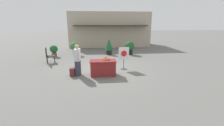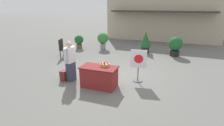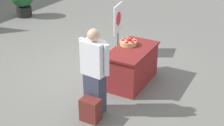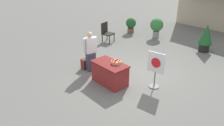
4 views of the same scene
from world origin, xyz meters
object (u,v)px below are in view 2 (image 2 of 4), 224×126
object	(u,v)px
display_table	(99,77)
poster_board	(138,64)
potted_plant_far_right	(175,45)
potted_plant_near_right	(145,41)
patio_chair	(63,47)
backpack	(64,75)
potted_plant_far_left	(79,41)
apple_basket	(105,64)
potted_plant_near_left	(103,39)
person_visitor	(70,61)

from	to	relation	value
display_table	poster_board	bearing A→B (deg)	37.96
potted_plant_far_right	potted_plant_near_right	xyz separation A→B (m)	(-1.80, 0.14, 0.10)
display_table	patio_chair	world-z (taller)	patio_chair
potted_plant_far_right	potted_plant_near_right	bearing A→B (deg)	175.64
display_table	backpack	bearing A→B (deg)	178.30
potted_plant_near_right	patio_chair	bearing A→B (deg)	-148.66
poster_board	potted_plant_far_left	size ratio (longest dim) A/B	1.39
apple_basket	patio_chair	xyz separation A→B (m)	(-3.73, 2.73, -0.27)
potted_plant_far_left	potted_plant_near_right	size ratio (longest dim) A/B	0.69
poster_board	patio_chair	xyz separation A→B (m)	(-4.82, 1.91, -0.14)
patio_chair	potted_plant_far_right	size ratio (longest dim) A/B	0.92
patio_chair	potted_plant_near_left	world-z (taller)	potted_plant_near_left
patio_chair	potted_plant_far_right	xyz separation A→B (m)	(6.11, 2.48, 0.08)
display_table	potted_plant_near_right	size ratio (longest dim) A/B	0.99
backpack	potted_plant_far_left	size ratio (longest dim) A/B	0.45
potted_plant_near_right	potted_plant_far_right	bearing A→B (deg)	-4.36
backpack	person_visitor	bearing A→B (deg)	14.78
display_table	potted_plant_far_left	size ratio (longest dim) A/B	1.44
potted_plant_far_left	poster_board	bearing A→B (deg)	-38.89
apple_basket	backpack	xyz separation A→B (m)	(-1.73, -0.11, -0.64)
person_visitor	patio_chair	size ratio (longest dim) A/B	1.52
backpack	potted_plant_near_right	bearing A→B (deg)	67.17
potted_plant_far_right	potted_plant_near_left	bearing A→B (deg)	178.88
display_table	potted_plant_far_right	xyz separation A→B (m)	(2.53, 5.37, 0.26)
display_table	poster_board	world-z (taller)	poster_board
backpack	patio_chair	world-z (taller)	patio_chair
poster_board	potted_plant_far_left	world-z (taller)	poster_board
poster_board	potted_plant_far_right	world-z (taller)	poster_board
person_visitor	potted_plant_near_right	size ratio (longest dim) A/B	1.18
patio_chair	poster_board	bearing A→B (deg)	-37.20
display_table	potted_plant_far_right	world-z (taller)	potted_plant_far_right
potted_plant_far_right	display_table	bearing A→B (deg)	-115.25
potted_plant_far_left	potted_plant_far_right	bearing A→B (deg)	2.70
potted_plant_far_right	patio_chair	bearing A→B (deg)	-157.87
backpack	potted_plant_near_right	world-z (taller)	potted_plant_near_right
person_visitor	potted_plant_far_left	distance (m)	5.57
potted_plant_far_left	potted_plant_far_right	size ratio (longest dim) A/B	0.81
patio_chair	potted_plant_far_right	distance (m)	6.59
apple_basket	potted_plant_far_left	xyz separation A→B (m)	(-3.99, 4.91, -0.31)
poster_board	potted_plant_near_right	size ratio (longest dim) A/B	0.96
potted_plant_near_right	display_table	bearing A→B (deg)	-97.55
display_table	potted_plant_far_right	size ratio (longest dim) A/B	1.17
backpack	patio_chair	distance (m)	3.50
display_table	backpack	xyz separation A→B (m)	(-1.57, 0.05, -0.18)
patio_chair	potted_plant_far_left	size ratio (longest dim) A/B	1.14
potted_plant_far_left	display_table	bearing A→B (deg)	-52.95
person_visitor	poster_board	size ratio (longest dim) A/B	1.24
poster_board	potted_plant_far_left	xyz separation A→B (m)	(-5.08, 4.09, -0.18)
apple_basket	backpack	world-z (taller)	apple_basket
apple_basket	potted_plant_near_right	bearing A→B (deg)	83.91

